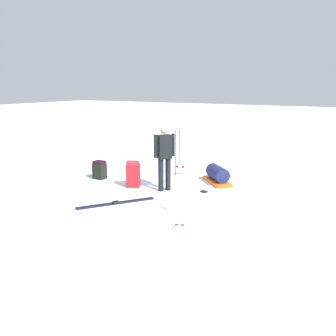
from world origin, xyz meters
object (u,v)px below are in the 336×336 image
Objects in this scene: ski_poles_planted_far at (177,151)px; backpack_bright at (100,170)px; skier_standing at (164,154)px; ski_pair_far at (116,203)px; thermos_bottle at (168,204)px; backpack_large_dark at (133,174)px; ski_poles_planted_near at (180,194)px; gear_sled at (217,175)px; ski_pair_near at (204,192)px.

backpack_bright is at bearing 38.15° from ski_poles_planted_far.
skier_standing reaches higher than backpack_bright.
ski_pair_far is at bearing 139.50° from backpack_bright.
thermos_bottle is (-1.24, -0.24, 0.12)m from ski_pair_far.
skier_standing is 1.77m from ski_pair_far.
ski_pair_far is 1.38m from backpack_large_dark.
backpack_bright is 2.04× the size of thermos_bottle.
skier_standing is at bearing -57.06° from thermos_bottle.
gear_sled is at bearing -81.47° from ski_poles_planted_near.
gear_sled is 4.28× the size of thermos_bottle.
ski_pair_far is 1.27× the size of ski_poles_planted_near.
ski_poles_planted_far is (-0.47, -1.63, 0.41)m from backpack_large_dark.
ski_pair_near is at bearing -78.47° from ski_poles_planted_near.
ski_poles_planted_near reaches higher than ski_pair_near.
skier_standing is 2.40m from ski_poles_planted_near.
ski_poles_planted_near is at bearing 118.42° from ski_poles_planted_far.
ski_poles_planted_near is at bearing 165.67° from ski_pair_far.
ski_poles_planted_far is at bearing -66.26° from thermos_bottle.
ski_poles_planted_near reaches higher than ski_pair_far.
skier_standing reaches higher than ski_poles_planted_near.
ski_pair_far is at bearing -14.33° from ski_poles_planted_near.
backpack_bright is at bearing -22.64° from thermos_bottle.
thermos_bottle is at bearing 157.36° from backpack_bright.
ski_poles_planted_far reaches higher than ski_poles_planted_near.
ski_poles_planted_near is (-1.90, 0.49, 0.67)m from ski_pair_far.
backpack_bright is (3.19, 0.24, 0.25)m from ski_pair_near.
ski_poles_planted_near is at bearing 151.56° from backpack_bright.
ski_pair_far is 2.30m from backpack_bright.
ski_poles_planted_near is 3.29m from gear_sled.
gear_sled is at bearing -117.51° from ski_pair_far.
gear_sled is (-0.95, -1.31, -0.73)m from skier_standing.
thermos_bottle reaches higher than ski_pair_far.
ski_poles_planted_near reaches higher than gear_sled.
thermos_bottle is at bearing 113.74° from ski_poles_planted_far.
ski_poles_planted_near is at bearing 142.64° from backpack_large_dark.
gear_sled is (-3.16, -1.24, -0.03)m from backpack_bright.
backpack_large_dark is 1.95m from thermos_bottle.
ski_poles_planted_far reaches higher than ski_pair_near.
gear_sled is at bearing -158.56° from backpack_bright.
thermos_bottle is at bearing 85.78° from gear_sled.
backpack_large_dark is 2.73× the size of thermos_bottle.
backpack_large_dark reaches higher than ski_pair_far.
backpack_bright reaches higher than thermos_bottle.
gear_sled is (-1.35, 0.18, -0.53)m from ski_poles_planted_far.
gear_sled is at bearing -94.22° from thermos_bottle.
ski_pair_far is 1.27m from thermos_bottle.
thermos_bottle reaches higher than ski_pair_near.
backpack_large_dark is 1.34× the size of backpack_bright.
backpack_bright is at bearing 21.44° from gear_sled.
ski_pair_near and ski_pair_far have the same top height.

